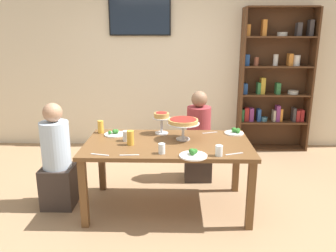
% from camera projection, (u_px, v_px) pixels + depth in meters
% --- Properties ---
extents(ground_plane, '(12.00, 12.00, 0.00)m').
position_uv_depth(ground_plane, '(168.00, 206.00, 3.74)').
color(ground_plane, '#9E7A56').
extents(rear_partition, '(8.00, 0.12, 2.80)m').
position_uv_depth(rear_partition, '(171.00, 60.00, 5.49)').
color(rear_partition, beige).
rests_on(rear_partition, ground_plane).
extents(dining_table, '(1.72, 0.94, 0.74)m').
position_uv_depth(dining_table, '(168.00, 150.00, 3.57)').
color(dining_table, brown).
rests_on(dining_table, ground_plane).
extents(bookshelf, '(1.10, 0.30, 2.21)m').
position_uv_depth(bookshelf, '(275.00, 81.00, 5.35)').
color(bookshelf, '#4C2D19').
rests_on(bookshelf, ground_plane).
extents(television, '(0.95, 0.05, 0.56)m').
position_uv_depth(television, '(140.00, 17.00, 5.23)').
color(television, black).
extents(diner_far_right, '(0.34, 0.34, 1.15)m').
position_uv_depth(diner_far_right, '(198.00, 142.00, 4.35)').
color(diner_far_right, '#382D28').
rests_on(diner_far_right, ground_plane).
extents(diner_head_west, '(0.34, 0.34, 1.15)m').
position_uv_depth(diner_head_west, '(57.00, 163.00, 3.65)').
color(diner_head_west, '#382D28').
rests_on(diner_head_west, ground_plane).
extents(deep_dish_pizza_stand, '(0.35, 0.35, 0.22)m').
position_uv_depth(deep_dish_pizza_stand, '(183.00, 123.00, 3.60)').
color(deep_dish_pizza_stand, silver).
rests_on(deep_dish_pizza_stand, dining_table).
extents(personal_pizza_stand, '(0.20, 0.20, 0.24)m').
position_uv_depth(personal_pizza_stand, '(162.00, 118.00, 3.81)').
color(personal_pizza_stand, silver).
rests_on(personal_pizza_stand, dining_table).
extents(salad_plate_near_diner, '(0.22, 0.22, 0.07)m').
position_uv_depth(salad_plate_near_diner, '(235.00, 132.00, 3.84)').
color(salad_plate_near_diner, white).
rests_on(salad_plate_near_diner, dining_table).
extents(salad_plate_far_diner, '(0.26, 0.26, 0.07)m').
position_uv_depth(salad_plate_far_diner, '(193.00, 154.00, 3.15)').
color(salad_plate_far_diner, white).
rests_on(salad_plate_far_diner, dining_table).
extents(salad_plate_spare, '(0.23, 0.23, 0.07)m').
position_uv_depth(salad_plate_spare, '(115.00, 133.00, 3.80)').
color(salad_plate_spare, white).
rests_on(salad_plate_spare, dining_table).
extents(beer_glass_amber_tall, '(0.07, 0.07, 0.15)m').
position_uv_depth(beer_glass_amber_tall, '(130.00, 138.00, 3.45)').
color(beer_glass_amber_tall, gold).
rests_on(beer_glass_amber_tall, dining_table).
extents(beer_glass_amber_short, '(0.07, 0.07, 0.14)m').
position_uv_depth(beer_glass_amber_short, '(101.00, 127.00, 3.86)').
color(beer_glass_amber_short, gold).
rests_on(beer_glass_amber_short, dining_table).
extents(water_glass_clear_near, '(0.07, 0.07, 0.10)m').
position_uv_depth(water_glass_clear_near, '(219.00, 151.00, 3.15)').
color(water_glass_clear_near, white).
rests_on(water_glass_clear_near, dining_table).
extents(water_glass_clear_far, '(0.06, 0.06, 0.10)m').
position_uv_depth(water_glass_clear_far, '(162.00, 149.00, 3.21)').
color(water_glass_clear_far, white).
rests_on(water_glass_clear_far, dining_table).
extents(water_glass_clear_spare, '(0.07, 0.07, 0.11)m').
position_uv_depth(water_glass_clear_spare, '(126.00, 136.00, 3.58)').
color(water_glass_clear_spare, white).
rests_on(water_glass_clear_spare, dining_table).
extents(cutlery_fork_near, '(0.18, 0.03, 0.00)m').
position_uv_depth(cutlery_fork_near, '(129.00, 155.00, 3.18)').
color(cutlery_fork_near, silver).
rests_on(cutlery_fork_near, dining_table).
extents(cutlery_knife_near, '(0.18, 0.06, 0.00)m').
position_uv_depth(cutlery_knife_near, '(100.00, 155.00, 3.19)').
color(cutlery_knife_near, silver).
rests_on(cutlery_knife_near, dining_table).
extents(cutlery_fork_far, '(0.18, 0.07, 0.00)m').
position_uv_depth(cutlery_fork_far, '(210.00, 133.00, 3.88)').
color(cutlery_fork_far, silver).
rests_on(cutlery_fork_far, dining_table).
extents(cutlery_knife_far, '(0.17, 0.08, 0.00)m').
position_uv_depth(cutlery_knife_far, '(234.00, 154.00, 3.21)').
color(cutlery_knife_far, silver).
rests_on(cutlery_knife_far, dining_table).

